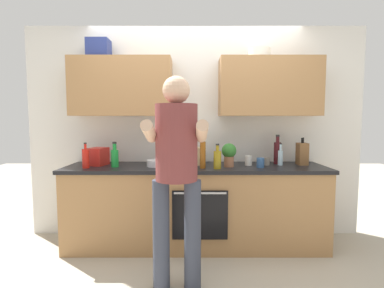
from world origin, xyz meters
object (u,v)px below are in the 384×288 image
(bottle_hotsauce, at_px, (85,158))
(grocery_bag_crisps, at_px, (97,156))
(potted_herb, at_px, (228,153))
(cup_tea, at_px, (260,163))
(knife_block, at_px, (301,154))
(bottle_water, at_px, (280,157))
(bottle_syrup, at_px, (202,154))
(mixing_bowl, at_px, (156,163))
(bottle_wine, at_px, (276,152))
(bottle_soy, at_px, (175,159))
(bottle_oil, at_px, (217,159))
(cup_coffee, at_px, (248,160))
(cup_stoneware, at_px, (266,161))
(grocery_bag_bread, at_px, (192,156))
(bottle_soda, at_px, (114,157))
(person_standing, at_px, (176,165))

(bottle_hotsauce, distance_m, grocery_bag_crisps, 0.21)
(bottle_hotsauce, relative_size, potted_herb, 1.05)
(cup_tea, xyz_separation_m, knife_block, (0.51, 0.19, 0.07))
(bottle_water, xyz_separation_m, knife_block, (0.26, 0.04, 0.03))
(bottle_hotsauce, distance_m, cup_tea, 1.84)
(bottle_syrup, distance_m, mixing_bowl, 0.53)
(bottle_hotsauce, height_order, bottle_water, bottle_hotsauce)
(potted_herb, bearing_deg, bottle_syrup, -161.23)
(bottle_syrup, distance_m, grocery_bag_crisps, 1.18)
(bottle_wine, height_order, bottle_soy, bottle_wine)
(bottle_oil, bearing_deg, cup_coffee, 31.31)
(cup_stoneware, bearing_deg, potted_herb, -165.59)
(potted_herb, bearing_deg, bottle_hotsauce, -176.76)
(bottle_hotsauce, bearing_deg, knife_block, 5.50)
(bottle_water, height_order, cup_tea, bottle_water)
(bottle_water, bearing_deg, potted_herb, -170.04)
(bottle_water, bearing_deg, bottle_wine, 92.57)
(bottle_soy, height_order, bottle_syrup, bottle_syrup)
(cup_coffee, relative_size, potted_herb, 0.43)
(bottle_hotsauce, relative_size, bottle_oil, 1.03)
(bottle_water, xyz_separation_m, bottle_soy, (-1.16, -0.24, 0.01))
(bottle_water, relative_size, cup_coffee, 2.27)
(bottle_water, height_order, bottle_syrup, bottle_syrup)
(bottle_hotsauce, distance_m, potted_herb, 1.51)
(cup_coffee, xyz_separation_m, mixing_bowl, (-1.01, -0.06, -0.02))
(bottle_wine, height_order, cup_coffee, bottle_wine)
(bottle_hotsauce, bearing_deg, cup_stoneware, 5.79)
(knife_block, bearing_deg, potted_herb, -170.50)
(cup_coffee, bearing_deg, bottle_syrup, -159.55)
(mixing_bowl, bearing_deg, grocery_bag_bread, 18.14)
(bottle_syrup, distance_m, potted_herb, 0.30)
(bottle_wine, height_order, bottle_oil, bottle_wine)
(bottle_soy, bearing_deg, knife_block, 11.08)
(cup_stoneware, relative_size, grocery_bag_crisps, 0.42)
(knife_block, bearing_deg, bottle_water, -171.56)
(grocery_bag_bread, bearing_deg, bottle_soda, -168.49)
(person_standing, xyz_separation_m, bottle_syrup, (0.24, 0.67, 0.01))
(potted_herb, bearing_deg, cup_tea, -8.03)
(potted_herb, bearing_deg, person_standing, -124.28)
(bottle_hotsauce, xyz_separation_m, grocery_bag_crisps, (0.06, 0.20, -0.01))
(bottle_oil, bearing_deg, bottle_hotsauce, 178.27)
(bottle_wine, distance_m, bottle_oil, 0.79)
(cup_coffee, xyz_separation_m, cup_stoneware, (0.21, 0.02, -0.01))
(bottle_wine, distance_m, knife_block, 0.27)
(bottle_oil, xyz_separation_m, cup_coffee, (0.37, 0.22, -0.05))
(bottle_soda, xyz_separation_m, potted_herb, (1.23, 0.01, 0.04))
(bottle_oil, bearing_deg, bottle_soy, -178.89)
(bottle_hotsauce, relative_size, cup_stoneware, 3.13)
(person_standing, bearing_deg, potted_herb, 55.72)
(bottle_wine, xyz_separation_m, bottle_hotsauce, (-2.09, -0.29, -0.03))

